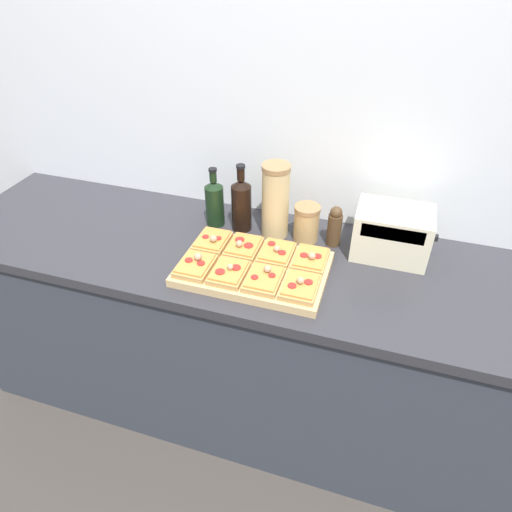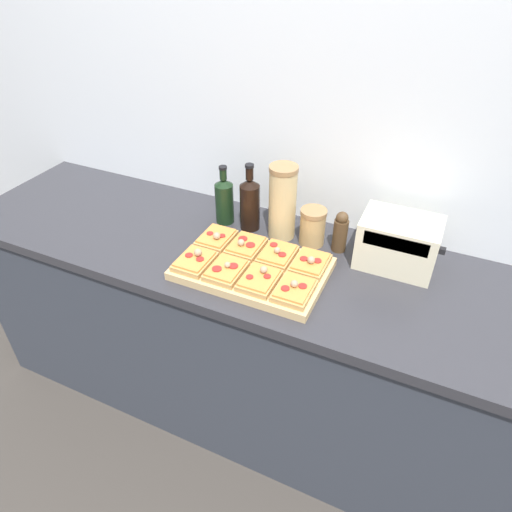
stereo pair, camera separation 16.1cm
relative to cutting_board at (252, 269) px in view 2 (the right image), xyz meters
name	(u,v)px [view 2 (the right image)]	position (x,y,z in m)	size (l,w,h in m)	color
ground_plane	(240,464)	(0.04, -0.22, -0.92)	(12.00, 12.00, 0.00)	#3D3833
wall_back	(311,135)	(0.04, 0.46, 0.33)	(6.00, 0.06, 2.50)	silver
kitchen_counter	(271,343)	(0.04, 0.10, -0.46)	(2.63, 0.67, 0.90)	#333842
cutting_board	(252,269)	(0.00, 0.00, 0.00)	(0.52, 0.33, 0.03)	tan
pizza_slice_back_left	(216,238)	(-0.19, 0.08, 0.03)	(0.11, 0.15, 0.06)	tan
pizza_slice_back_midleft	(246,246)	(-0.06, 0.08, 0.03)	(0.11, 0.15, 0.05)	tan
pizza_slice_back_midright	(277,254)	(0.06, 0.08, 0.03)	(0.11, 0.15, 0.05)	tan
pizza_slice_back_right	(310,263)	(0.19, 0.08, 0.03)	(0.11, 0.15, 0.05)	tan
pizza_slice_front_left	(195,261)	(-0.19, -0.08, 0.03)	(0.11, 0.15, 0.06)	tan
pizza_slice_front_midleft	(226,270)	(-0.06, -0.08, 0.03)	(0.11, 0.15, 0.05)	tan
pizza_slice_front_midright	(259,279)	(0.06, -0.08, 0.03)	(0.11, 0.15, 0.05)	tan
pizza_slice_front_right	(294,290)	(0.19, -0.08, 0.03)	(0.11, 0.15, 0.05)	tan
olive_oil_bottle	(224,200)	(-0.25, 0.26, 0.09)	(0.07, 0.07, 0.25)	black
wine_bottle	(250,203)	(-0.13, 0.26, 0.10)	(0.08, 0.08, 0.28)	black
grain_jar_tall	(282,202)	(0.00, 0.26, 0.13)	(0.11, 0.11, 0.30)	tan
grain_jar_short	(313,227)	(0.13, 0.26, 0.06)	(0.10, 0.10, 0.15)	tan
pepper_mill	(340,232)	(0.24, 0.26, 0.06)	(0.05, 0.05, 0.16)	#47331E
toaster_oven	(398,243)	(0.45, 0.26, 0.08)	(0.29, 0.19, 0.18)	beige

